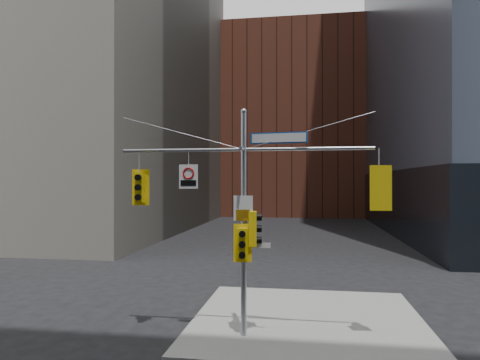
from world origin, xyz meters
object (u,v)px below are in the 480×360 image
(signal_assembly, at_px, (244,200))
(traffic_light_west_arm, at_px, (140,187))
(traffic_light_pole_side, at_px, (254,229))
(traffic_light_east_arm, at_px, (379,188))
(street_sign_blade, at_px, (279,138))
(regulatory_sign_arm, at_px, (188,176))
(traffic_light_pole_front, at_px, (242,244))

(signal_assembly, distance_m, traffic_light_west_arm, 3.48)
(signal_assembly, relative_size, traffic_light_pole_side, 7.36)
(traffic_light_east_arm, bearing_deg, street_sign_blade, -7.41)
(street_sign_blade, bearing_deg, regulatory_sign_arm, -172.03)
(signal_assembly, distance_m, regulatory_sign_arm, 1.95)
(regulatory_sign_arm, bearing_deg, signal_assembly, 1.51)
(street_sign_blade, distance_m, regulatory_sign_arm, 3.12)
(traffic_light_east_arm, distance_m, regulatory_sign_arm, 5.92)
(traffic_light_west_arm, distance_m, regulatory_sign_arm, 1.71)
(traffic_light_pole_side, relative_size, traffic_light_pole_front, 0.91)
(traffic_light_east_arm, distance_m, traffic_light_pole_side, 4.00)
(signal_assembly, height_order, regulatory_sign_arm, signal_assembly)
(signal_assembly, xyz_separation_m, traffic_light_pole_side, (0.33, 0.01, -0.91))
(traffic_light_pole_side, distance_m, regulatory_sign_arm, 2.70)
(traffic_light_pole_side, bearing_deg, regulatory_sign_arm, 83.65)
(traffic_light_pole_front, height_order, street_sign_blade, street_sign_blade)
(traffic_light_pole_side, distance_m, street_sign_blade, 2.95)
(traffic_light_pole_side, bearing_deg, signal_assembly, 85.01)
(signal_assembly, relative_size, regulatory_sign_arm, 10.31)
(traffic_light_west_arm, relative_size, traffic_light_pole_side, 1.10)
(signal_assembly, bearing_deg, regulatory_sign_arm, -179.35)
(traffic_light_east_arm, height_order, traffic_light_pole_front, traffic_light_east_arm)
(traffic_light_pole_side, xyz_separation_m, street_sign_blade, (0.77, -0.01, 2.84))
(traffic_light_east_arm, height_order, traffic_light_pole_side, traffic_light_east_arm)
(traffic_light_pole_side, bearing_deg, traffic_light_west_arm, 82.75)
(traffic_light_east_arm, relative_size, regulatory_sign_arm, 1.74)
(traffic_light_west_arm, height_order, street_sign_blade, street_sign_blade)
(signal_assembly, relative_size, traffic_light_west_arm, 6.70)
(regulatory_sign_arm, bearing_deg, traffic_light_pole_side, 1.76)
(traffic_light_west_arm, bearing_deg, traffic_light_pole_front, -12.09)
(signal_assembly, relative_size, traffic_light_east_arm, 5.93)
(traffic_light_pole_front, relative_size, regulatory_sign_arm, 1.54)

